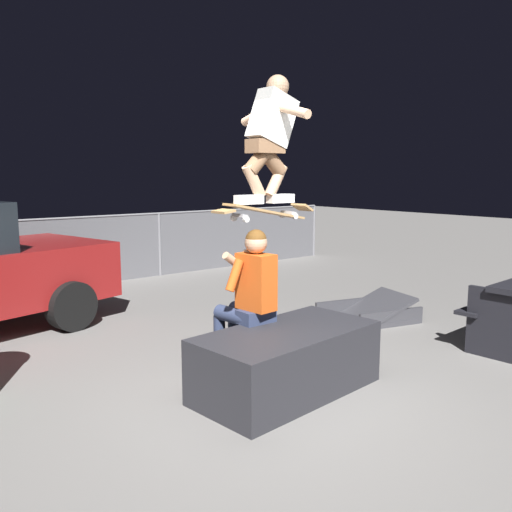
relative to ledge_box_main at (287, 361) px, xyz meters
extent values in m
plane|color=slate|center=(-0.22, -0.10, -0.28)|extent=(40.00, 40.00, 0.00)
cube|color=#28282D|center=(0.00, 0.00, 0.00)|extent=(1.69, 0.96, 0.55)
cube|color=#2D3856|center=(-0.06, 0.35, 0.34)|extent=(0.32, 0.20, 0.12)
cube|color=#D15119|center=(-0.06, 0.35, 0.65)|extent=(0.23, 0.36, 0.50)
sphere|color=tan|center=(-0.06, 0.35, 1.00)|extent=(0.20, 0.20, 0.20)
sphere|color=brown|center=(-0.06, 0.35, 1.02)|extent=(0.19, 0.19, 0.19)
cylinder|color=#D15119|center=(-0.26, 0.39, 0.72)|extent=(0.20, 0.10, 0.29)
cylinder|color=tan|center=(-0.19, 0.50, 0.82)|extent=(0.24, 0.09, 0.19)
cylinder|color=#D15119|center=(0.14, 0.43, 0.72)|extent=(0.20, 0.10, 0.29)
cylinder|color=tan|center=(0.05, 0.52, 0.82)|extent=(0.24, 0.09, 0.19)
cylinder|color=#2D3856|center=(-0.17, 0.54, 0.32)|extent=(0.18, 0.41, 0.14)
cylinder|color=#2D3856|center=(-0.19, 0.74, 0.02)|extent=(0.11, 0.11, 0.51)
cube|color=#2D9E66|center=(-0.19, 0.79, -0.24)|extent=(0.12, 0.27, 0.08)
cylinder|color=#2D3856|center=(0.01, 0.56, 0.32)|extent=(0.18, 0.41, 0.14)
cylinder|color=#2D3856|center=(-0.01, 0.76, 0.02)|extent=(0.11, 0.11, 0.51)
cube|color=#2D9E66|center=(-0.01, 0.81, -0.24)|extent=(0.12, 0.27, 0.08)
cube|color=#AD8451|center=(0.10, 0.41, 1.26)|extent=(0.79, 0.21, 0.17)
cube|color=#AD8451|center=(0.55, 0.41, 1.28)|extent=(0.12, 0.20, 0.08)
cube|color=#AD8451|center=(-0.35, 0.42, 1.28)|extent=(0.12, 0.20, 0.04)
cube|color=#99999E|center=(0.38, 0.41, 1.23)|extent=(0.07, 0.16, 0.04)
cylinder|color=white|center=(0.38, 0.50, 1.21)|extent=(0.05, 0.03, 0.05)
cylinder|color=white|center=(0.37, 0.32, 1.21)|extent=(0.05, 0.03, 0.05)
cube|color=#99999E|center=(-0.18, 0.42, 1.23)|extent=(0.07, 0.16, 0.04)
cylinder|color=white|center=(-0.18, 0.51, 1.21)|extent=(0.05, 0.03, 0.05)
cylinder|color=white|center=(-0.18, 0.33, 1.21)|extent=(0.05, 0.03, 0.05)
cube|color=white|center=(0.28, 0.41, 1.37)|extent=(0.26, 0.10, 0.08)
cube|color=white|center=(-0.08, 0.42, 1.37)|extent=(0.26, 0.10, 0.08)
cylinder|color=tan|center=(0.22, 0.41, 1.53)|extent=(0.24, 0.10, 0.31)
cylinder|color=brown|center=(0.15, 0.41, 1.73)|extent=(0.33, 0.13, 0.33)
cylinder|color=tan|center=(-0.03, 0.41, 1.53)|extent=(0.24, 0.10, 0.31)
cylinder|color=brown|center=(0.04, 0.41, 1.73)|extent=(0.33, 0.13, 0.33)
cube|color=brown|center=(0.10, 0.41, 1.83)|extent=(0.30, 0.20, 0.12)
cube|color=silver|center=(0.18, 0.41, 2.07)|extent=(0.45, 0.22, 0.52)
sphere|color=tan|center=(0.24, 0.41, 2.35)|extent=(0.20, 0.20, 0.20)
cylinder|color=tan|center=(0.20, 0.63, 2.13)|extent=(0.08, 0.45, 0.19)
cylinder|color=tan|center=(0.19, 0.19, 2.13)|extent=(0.08, 0.45, 0.19)
cube|color=#38383D|center=(2.34, 1.04, -0.25)|extent=(1.20, 1.01, 0.06)
cube|color=#38383D|center=(2.34, 1.04, -0.16)|extent=(1.16, 1.00, 0.43)
cube|color=#38383D|center=(2.34, 1.41, -0.17)|extent=(0.91, 0.29, 0.21)
cube|color=#38383D|center=(2.34, 0.68, -0.17)|extent=(0.91, 0.29, 0.21)
cube|color=black|center=(2.96, -0.35, 0.14)|extent=(1.71, 0.35, 0.04)
cylinder|color=slate|center=(1.78, 5.49, 0.30)|extent=(0.05, 0.05, 1.15)
cylinder|color=slate|center=(5.78, 5.49, 0.30)|extent=(0.05, 0.05, 1.15)
cylinder|color=slate|center=(-0.22, 5.49, 0.88)|extent=(12.00, 0.04, 0.04)
cube|color=#59595E|center=(-0.22, 5.49, 0.30)|extent=(12.00, 0.01, 1.15)
cylinder|color=black|center=(-1.16, 4.66, 0.02)|extent=(0.63, 0.35, 0.60)
cylinder|color=black|center=(-0.77, 3.00, 0.02)|extent=(0.63, 0.35, 0.60)
camera|label=1|loc=(-2.96, -3.26, 1.58)|focal=37.55mm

